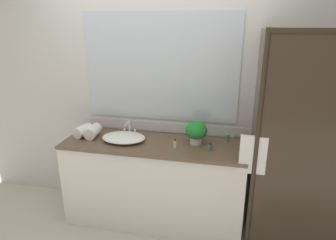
# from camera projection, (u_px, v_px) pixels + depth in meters

# --- Properties ---
(ground_plane) EXTENTS (8.00, 8.00, 0.00)m
(ground_plane) POSITION_uv_depth(u_px,v_px,m) (155.00, 219.00, 3.19)
(ground_plane) COLOR beige
(wall_back_with_mirror) EXTENTS (4.40, 0.06, 2.60)m
(wall_back_with_mirror) POSITION_uv_depth(u_px,v_px,m) (161.00, 94.00, 3.09)
(wall_back_with_mirror) COLOR silver
(wall_back_with_mirror) RESTS_ON ground_plane
(vanity_cabinet) EXTENTS (1.80, 0.58, 0.90)m
(vanity_cabinet) POSITION_uv_depth(u_px,v_px,m) (154.00, 182.00, 3.05)
(vanity_cabinet) COLOR silver
(vanity_cabinet) RESTS_ON ground_plane
(shower_enclosure) EXTENTS (1.20, 0.59, 2.00)m
(shower_enclosure) POSITION_uv_depth(u_px,v_px,m) (296.00, 150.00, 2.43)
(shower_enclosure) COLOR #2D2319
(shower_enclosure) RESTS_ON ground_plane
(sink_basin) EXTENTS (0.44, 0.33, 0.06)m
(sink_basin) POSITION_uv_depth(u_px,v_px,m) (124.00, 138.00, 2.95)
(sink_basin) COLOR white
(sink_basin) RESTS_ON vanity_cabinet
(faucet) EXTENTS (0.17, 0.16, 0.15)m
(faucet) POSITION_uv_depth(u_px,v_px,m) (129.00, 130.00, 3.10)
(faucet) COLOR silver
(faucet) RESTS_ON vanity_cabinet
(potted_plant) EXTENTS (0.21, 0.21, 0.22)m
(potted_plant) POSITION_uv_depth(u_px,v_px,m) (196.00, 131.00, 2.85)
(potted_plant) COLOR beige
(potted_plant) RESTS_ON vanity_cabinet
(amenity_bottle_shampoo) EXTENTS (0.03, 0.03, 0.07)m
(amenity_bottle_shampoo) POSITION_uv_depth(u_px,v_px,m) (210.00, 147.00, 2.73)
(amenity_bottle_shampoo) COLOR #4C7056
(amenity_bottle_shampoo) RESTS_ON vanity_cabinet
(amenity_bottle_conditioner) EXTENTS (0.03, 0.03, 0.09)m
(amenity_bottle_conditioner) POSITION_uv_depth(u_px,v_px,m) (175.00, 144.00, 2.77)
(amenity_bottle_conditioner) COLOR silver
(amenity_bottle_conditioner) RESTS_ON vanity_cabinet
(amenity_bottle_lotion) EXTENTS (0.03, 0.03, 0.09)m
(amenity_bottle_lotion) POSITION_uv_depth(u_px,v_px,m) (228.00, 138.00, 2.92)
(amenity_bottle_lotion) COLOR #4C7056
(amenity_bottle_lotion) RESTS_ON vanity_cabinet
(rolled_towel_near_edge) EXTENTS (0.16, 0.22, 0.12)m
(rolled_towel_near_edge) POSITION_uv_depth(u_px,v_px,m) (83.00, 131.00, 3.06)
(rolled_towel_near_edge) COLOR white
(rolled_towel_near_edge) RESTS_ON vanity_cabinet
(rolled_towel_middle) EXTENTS (0.13, 0.22, 0.12)m
(rolled_towel_middle) POSITION_uv_depth(u_px,v_px,m) (93.00, 131.00, 3.04)
(rolled_towel_middle) COLOR white
(rolled_towel_middle) RESTS_ON vanity_cabinet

